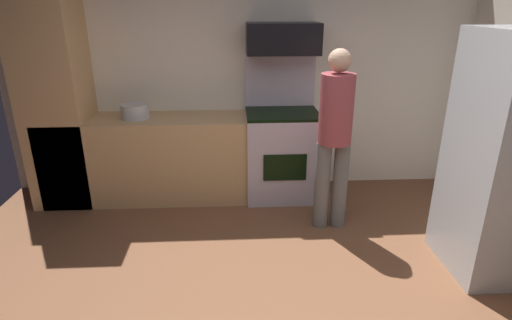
% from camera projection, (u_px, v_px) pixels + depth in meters
% --- Properties ---
extents(ground_plane, '(5.20, 4.80, 0.02)m').
position_uv_depth(ground_plane, '(254.00, 320.00, 2.83)').
color(ground_plane, brown).
extents(wall_back, '(5.20, 0.12, 2.60)m').
position_uv_depth(wall_back, '(243.00, 73.00, 4.55)').
color(wall_back, silver).
rests_on(wall_back, ground).
extents(lower_cabinet_run, '(2.40, 0.60, 0.90)m').
position_uv_depth(lower_cabinet_run, '(162.00, 158.00, 4.47)').
color(lower_cabinet_run, tan).
rests_on(lower_cabinet_run, ground).
extents(cabinet_column, '(0.60, 0.60, 2.10)m').
position_uv_depth(cabinet_column, '(57.00, 105.00, 4.20)').
color(cabinet_column, tan).
rests_on(cabinet_column, ground).
extents(oven_range, '(0.76, 0.65, 1.53)m').
position_uv_depth(oven_range, '(281.00, 150.00, 4.51)').
color(oven_range, '#C1B5C5').
rests_on(oven_range, ground).
extents(microwave, '(0.74, 0.38, 0.31)m').
position_uv_depth(microwave, '(283.00, 39.00, 4.17)').
color(microwave, black).
rests_on(microwave, oven_range).
extents(person_cook, '(0.31, 0.30, 1.67)m').
position_uv_depth(person_cook, '(335.00, 133.00, 3.70)').
color(person_cook, slate).
rests_on(person_cook, ground).
extents(stock_pot, '(0.29, 0.29, 0.15)m').
position_uv_depth(stock_pot, '(135.00, 111.00, 4.27)').
color(stock_pot, silver).
rests_on(stock_pot, lower_cabinet_run).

